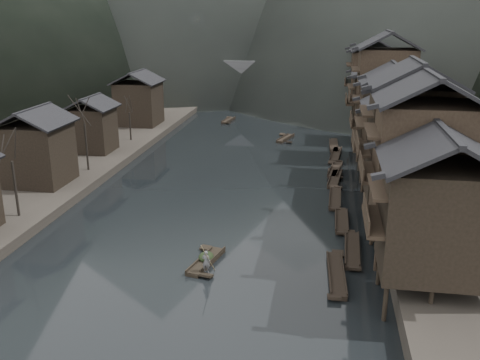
# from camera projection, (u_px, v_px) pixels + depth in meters

# --- Properties ---
(water) EXTENTS (300.00, 300.00, 0.00)m
(water) POSITION_uv_depth(u_px,v_px,m) (204.00, 240.00, 46.24)
(water) COLOR black
(water) RESTS_ON ground
(left_bank) EXTENTS (40.00, 200.00, 1.20)m
(left_bank) POSITION_uv_depth(u_px,v_px,m) (53.00, 126.00, 89.02)
(left_bank) COLOR #2D2823
(left_bank) RESTS_ON ground
(stilt_houses) EXTENTS (9.00, 67.60, 16.72)m
(stilt_houses) POSITION_uv_depth(u_px,v_px,m) (394.00, 106.00, 59.27)
(stilt_houses) COLOR black
(stilt_houses) RESTS_ON ground
(left_houses) EXTENTS (8.10, 53.20, 8.73)m
(left_houses) POSITION_uv_depth(u_px,v_px,m) (79.00, 122.00, 66.57)
(left_houses) COLOR black
(left_houses) RESTS_ON left_bank
(bare_trees) EXTENTS (3.92, 43.94, 7.85)m
(bare_trees) POSITION_uv_depth(u_px,v_px,m) (59.00, 138.00, 54.68)
(bare_trees) COLOR black
(bare_trees) RESTS_ON left_bank
(moored_sampans) EXTENTS (2.87, 47.88, 0.47)m
(moored_sampans) POSITION_uv_depth(u_px,v_px,m) (337.00, 189.00, 58.87)
(moored_sampans) COLOR black
(moored_sampans) RESTS_ON water
(midriver_boats) EXTENTS (13.33, 26.72, 0.45)m
(midriver_boats) POSITION_uv_depth(u_px,v_px,m) (272.00, 123.00, 93.10)
(midriver_boats) COLOR black
(midriver_boats) RESTS_ON water
(stone_bridge) EXTENTS (40.00, 6.00, 9.00)m
(stone_bridge) POSITION_uv_depth(u_px,v_px,m) (280.00, 79.00, 112.38)
(stone_bridge) COLOR #4C4C4F
(stone_bridge) RESTS_ON ground
(hero_sampan) EXTENTS (2.22, 5.48, 0.44)m
(hero_sampan) POSITION_uv_depth(u_px,v_px,m) (206.00, 261.00, 41.91)
(hero_sampan) COLOR black
(hero_sampan) RESTS_ON water
(cargo_heap) EXTENTS (1.19, 1.56, 0.72)m
(cargo_heap) POSITION_uv_depth(u_px,v_px,m) (206.00, 253.00, 41.97)
(cargo_heap) COLOR black
(cargo_heap) RESTS_ON hero_sampan
(boatman) EXTENTS (0.72, 0.54, 1.78)m
(boatman) POSITION_uv_depth(u_px,v_px,m) (206.00, 259.00, 39.77)
(boatman) COLOR #59595B
(boatman) RESTS_ON hero_sampan
(bamboo_pole) EXTENTS (0.71, 2.09, 3.18)m
(bamboo_pole) POSITION_uv_depth(u_px,v_px,m) (208.00, 228.00, 38.98)
(bamboo_pole) COLOR #8C7A51
(bamboo_pole) RESTS_ON boatman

